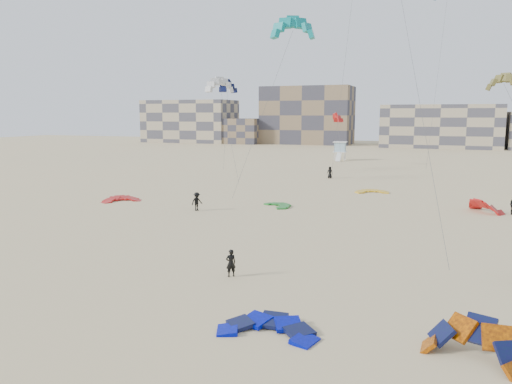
% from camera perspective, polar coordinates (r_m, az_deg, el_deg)
% --- Properties ---
extents(ground, '(320.00, 320.00, 0.00)m').
position_cam_1_polar(ground, '(26.51, -6.04, -11.69)').
color(ground, tan).
rests_on(ground, ground).
extents(kite_ground_blue, '(4.14, 4.35, 1.34)m').
position_cam_1_polar(kite_ground_blue, '(22.28, 1.38, -15.76)').
color(kite_ground_blue, '#0009BA').
rests_on(kite_ground_blue, ground).
extents(kite_ground_orange, '(4.95, 4.96, 3.87)m').
position_cam_1_polar(kite_ground_orange, '(21.82, 23.54, -17.09)').
color(kite_ground_orange, '#D75E00').
rests_on(kite_ground_orange, ground).
extents(kite_ground_red, '(5.49, 5.50, 1.58)m').
position_cam_1_polar(kite_ground_red, '(55.95, -15.14, -1.01)').
color(kite_ground_red, red).
rests_on(kite_ground_red, ground).
extents(kite_ground_green, '(4.49, 4.49, 0.59)m').
position_cam_1_polar(kite_ground_green, '(50.91, 2.52, -1.66)').
color(kite_ground_green, '#1E842F').
rests_on(kite_ground_green, ground).
extents(kite_ground_red_far, '(5.34, 5.32, 3.74)m').
position_cam_1_polar(kite_ground_red_far, '(52.84, 24.73, -2.09)').
color(kite_ground_red_far, red).
rests_on(kite_ground_red_far, ground).
extents(kite_ground_yellow, '(4.57, 4.69, 0.61)m').
position_cam_1_polar(kite_ground_yellow, '(61.50, 13.10, -0.06)').
color(kite_ground_yellow, yellow).
rests_on(kite_ground_yellow, ground).
extents(kitesurfer_main, '(0.70, 0.68, 1.62)m').
position_cam_1_polar(kitesurfer_main, '(29.06, -2.89, -8.10)').
color(kitesurfer_main, black).
rests_on(kitesurfer_main, ground).
extents(kitesurfer_c, '(1.16, 1.35, 1.81)m').
position_cam_1_polar(kitesurfer_c, '(48.86, -6.78, -1.08)').
color(kitesurfer_c, black).
rests_on(kitesurfer_c, ground).
extents(kitesurfer_e, '(0.86, 0.57, 1.73)m').
position_cam_1_polar(kitesurfer_e, '(74.07, 8.44, 2.23)').
color(kitesurfer_e, black).
rests_on(kitesurfer_e, ground).
extents(kite_fly_teal_a, '(8.21, 5.38, 17.79)m').
position_cam_1_polar(kite_fly_teal_a, '(49.99, 4.26, 17.99)').
color(kite_fly_teal_a, '#0F8D85').
rests_on(kite_fly_teal_a, ground).
extents(kite_fly_grey, '(8.15, 9.47, 13.25)m').
position_cam_1_polar(kite_fly_grey, '(67.72, -4.14, 11.93)').
color(kite_fly_grey, white).
rests_on(kite_fly_grey, ground).
extents(kite_fly_olive, '(7.39, 5.56, 12.61)m').
position_cam_1_polar(kite_fly_olive, '(55.01, 26.46, 11.03)').
color(kite_fly_olive, brown).
rests_on(kite_fly_olive, ground).
extents(kite_fly_navy, '(4.23, 5.42, 13.75)m').
position_cam_1_polar(kite_fly_navy, '(79.12, -3.20, 11.85)').
color(kite_fly_navy, '#0B0A38').
rests_on(kite_fly_navy, ground).
extents(kite_fly_red, '(4.46, 8.83, 9.02)m').
position_cam_1_polar(kite_fly_red, '(91.55, 9.30, 8.30)').
color(kite_fly_red, red).
rests_on(kite_fly_red, ground).
extents(lifeguard_tower_far, '(2.90, 5.31, 3.81)m').
position_cam_1_polar(lifeguard_tower_far, '(103.68, 9.57, 4.64)').
color(lifeguard_tower_far, white).
rests_on(lifeguard_tower_far, ground).
extents(condo_west_a, '(30.00, 15.00, 14.00)m').
position_cam_1_polar(condo_west_a, '(172.49, -7.55, 8.01)').
color(condo_west_a, tan).
rests_on(condo_west_a, ground).
extents(condo_west_b, '(28.00, 14.00, 18.00)m').
position_cam_1_polar(condo_west_b, '(161.49, 5.89, 8.70)').
color(condo_west_b, '#7B654A').
rests_on(condo_west_b, ground).
extents(condo_mid, '(32.00, 16.00, 12.00)m').
position_cam_1_polar(condo_mid, '(152.18, 20.31, 7.07)').
color(condo_mid, tan).
rests_on(condo_mid, ground).
extents(condo_fill_left, '(12.00, 10.00, 8.00)m').
position_cam_1_polar(condo_fill_left, '(162.23, -1.58, 6.98)').
color(condo_fill_left, '#7B654A').
rests_on(condo_fill_left, ground).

